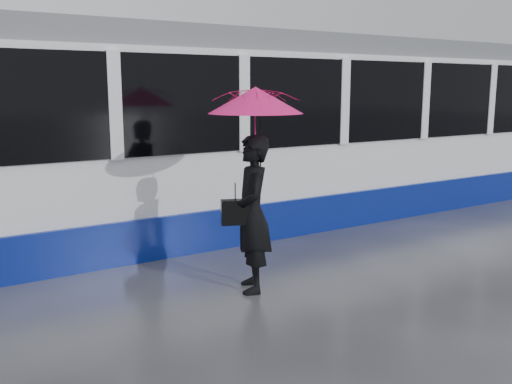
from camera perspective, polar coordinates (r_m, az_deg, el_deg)
ground at (r=7.68m, az=-0.18°, el=-8.11°), size 90.00×90.00×0.00m
rails at (r=9.79m, az=-8.07°, el=-4.07°), size 34.00×1.51×0.02m
tram at (r=10.04m, az=-2.44°, el=5.81°), size 26.00×2.56×3.35m
woman at (r=6.82m, az=-0.40°, el=-2.21°), size 0.70×0.82×1.90m
umbrella at (r=6.69m, az=-0.04°, el=7.32°), size 1.47×1.47×1.28m
handbag at (r=6.71m, az=-2.08°, el=-2.02°), size 0.37×0.27×0.47m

